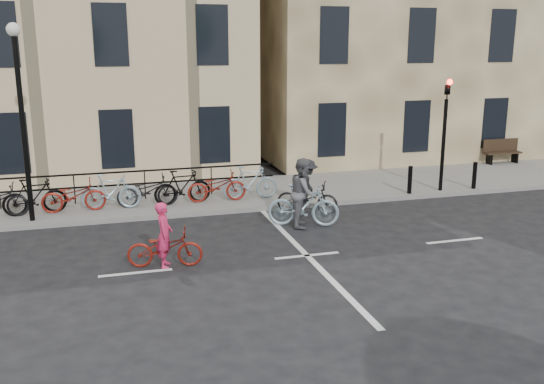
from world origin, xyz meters
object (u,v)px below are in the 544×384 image
object	(u,v)px
traffic_light	(445,121)
cyclist_dark	(307,192)
bench	(501,150)
cyclist_grey	(304,199)
lamp_post	(20,99)
cyclist_pink	(165,245)

from	to	relation	value
traffic_light	cyclist_dark	distance (m)	5.38
bench	cyclist_grey	size ratio (longest dim) A/B	0.79
bench	traffic_light	bearing A→B (deg)	-144.75
bench	cyclist_dark	bearing A→B (deg)	-156.39
lamp_post	cyclist_grey	bearing A→B (deg)	-16.42
bench	cyclist_grey	bearing A→B (deg)	-152.15
lamp_post	cyclist_pink	xyz separation A→B (m)	(3.18, -4.17, -2.97)
lamp_post	bench	xyz separation A→B (m)	(17.50, 3.33, -2.82)
lamp_post	bench	bearing A→B (deg)	10.78
bench	cyclist_dark	world-z (taller)	cyclist_dark
cyclist_pink	cyclist_grey	bearing A→B (deg)	-51.82
traffic_light	cyclist_pink	size ratio (longest dim) A/B	2.20
lamp_post	cyclist_dark	distance (m)	8.28
traffic_light	lamp_post	distance (m)	12.74
cyclist_dark	lamp_post	bearing A→B (deg)	112.73
lamp_post	cyclist_pink	distance (m)	6.03
traffic_light	cyclist_dark	size ratio (longest dim) A/B	2.06
bench	cyclist_dark	distance (m)	10.68
cyclist_dark	bench	bearing A→B (deg)	-36.65
traffic_light	lamp_post	world-z (taller)	lamp_post
cyclist_dark	traffic_light	bearing A→B (deg)	-50.18
traffic_light	cyclist_dark	bearing A→B (deg)	-169.92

